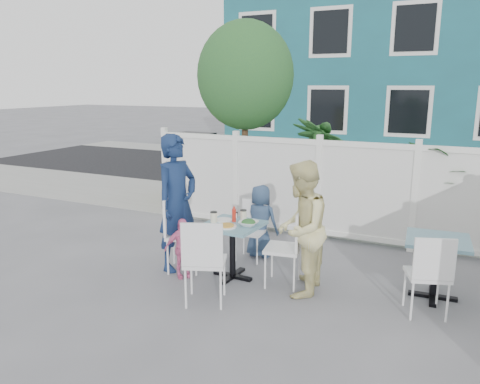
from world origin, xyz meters
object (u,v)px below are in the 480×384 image
at_px(utility_cabinet, 195,167).
at_px(spare_table, 437,252).
at_px(man, 177,203).
at_px(chair_right, 290,242).
at_px(woman, 301,229).
at_px(chair_back, 252,225).
at_px(chair_near, 204,256).
at_px(boy, 261,221).
at_px(main_table, 232,236).
at_px(chair_left, 177,228).
at_px(toddler, 182,248).

relative_size(utility_cabinet, spare_table, 1.85).
bearing_deg(man, chair_right, -74.56).
bearing_deg(woman, chair_back, -134.76).
relative_size(chair_near, boy, 0.95).
xyz_separation_m(main_table, boy, (0.02, 0.87, -0.04)).
bearing_deg(woman, chair_near, -52.85).
height_order(spare_table, boy, boy).
distance_m(spare_table, woman, 1.58).
bearing_deg(man, spare_table, -69.55).
xyz_separation_m(utility_cabinet, chair_back, (2.65, -2.86, -0.19)).
relative_size(utility_cabinet, man, 0.75).
xyz_separation_m(main_table, spare_table, (2.38, 0.47, 0.00)).
xyz_separation_m(chair_left, chair_near, (0.84, -0.77, -0.00)).
distance_m(chair_back, woman, 1.32).
xyz_separation_m(main_table, chair_near, (0.06, -0.83, 0.02)).
bearing_deg(woman, man, -96.60).
bearing_deg(utility_cabinet, chair_right, -42.76).
bearing_deg(spare_table, chair_back, 173.21).
relative_size(chair_right, boy, 0.92).
relative_size(main_table, chair_right, 0.75).
relative_size(chair_right, chair_back, 1.15).
bearing_deg(chair_back, woman, 137.64).
xyz_separation_m(main_table, woman, (0.92, -0.06, 0.24)).
relative_size(utility_cabinet, main_table, 1.86).
bearing_deg(main_table, man, -179.60).
height_order(spare_table, toddler, toddler).
relative_size(main_table, chair_back, 0.87).
distance_m(woman, toddler, 1.58).
distance_m(chair_left, chair_back, 1.10).
height_order(utility_cabinet, spare_table, utility_cabinet).
bearing_deg(chair_right, boy, 33.77).
height_order(chair_left, chair_back, chair_left).
bearing_deg(spare_table, main_table, -168.78).
bearing_deg(main_table, utility_cabinet, 126.82).
bearing_deg(chair_left, main_table, 73.39).
relative_size(chair_near, toddler, 1.28).
distance_m(utility_cabinet, main_table, 4.52).
relative_size(chair_left, chair_near, 1.00).
bearing_deg(spare_table, toddler, -166.24).
bearing_deg(chair_back, spare_table, 170.73).
height_order(main_table, boy, boy).
distance_m(chair_back, chair_near, 1.61).
relative_size(utility_cabinet, chair_near, 1.36).
xyz_separation_m(chair_back, toddler, (-0.53, -1.02, -0.09)).
relative_size(chair_left, chair_right, 1.04).
relative_size(spare_table, boy, 0.70).
distance_m(chair_back, man, 1.16).
relative_size(utility_cabinet, toddler, 1.73).
bearing_deg(utility_cabinet, chair_back, -44.27).
bearing_deg(chair_back, chair_near, 91.88).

